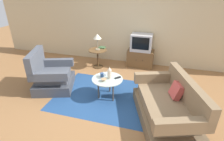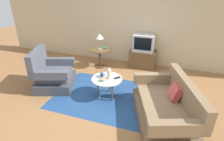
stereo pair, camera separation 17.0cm
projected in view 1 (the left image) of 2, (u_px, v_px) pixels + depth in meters
The scene contains 15 objects.
ground_plane at pixel (105, 100), 4.09m from camera, with size 16.00×16.00×0.00m, color olive.
back_wall at pixel (129, 20), 5.50m from camera, with size 9.00×0.12×2.70m, color #CCB78E.
area_rug at pixel (108, 96), 4.21m from camera, with size 2.36×1.78×0.00m, color navy.
armchair at pixel (51, 76), 4.42m from camera, with size 1.12×1.15×0.97m.
couch at pixel (168, 107), 3.38m from camera, with size 1.39×1.82×0.85m.
coffee_table at pixel (107, 81), 4.03m from camera, with size 0.68×0.68×0.46m.
side_table at pixel (98, 55), 5.48m from camera, with size 0.54×0.54×0.56m.
tv_stand at pixel (140, 58), 5.59m from camera, with size 0.78×0.44×0.52m.
television at pixel (141, 42), 5.37m from camera, with size 0.61×0.43×0.49m.
table_lamp at pixel (97, 37), 5.25m from camera, with size 0.24×0.24×0.47m.
vase at pixel (110, 73), 3.95m from camera, with size 0.09×0.09×0.28m.
mug at pixel (102, 75), 4.08m from camera, with size 0.12×0.08×0.09m.
bowl at pixel (104, 80), 3.89m from camera, with size 0.13×0.13×0.05m.
tv_remote_dark at pixel (118, 78), 4.03m from camera, with size 0.13×0.14×0.02m.
book at pixel (102, 47), 5.54m from camera, with size 0.20×0.17×0.03m.
Camera 1 is at (1.10, -3.21, 2.39)m, focal length 29.24 mm.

